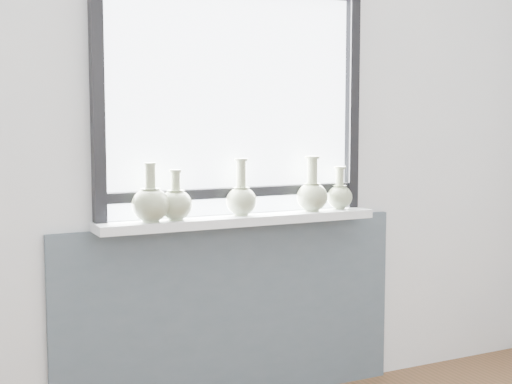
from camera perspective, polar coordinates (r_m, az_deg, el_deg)
name	(u,v)px	position (r m, az deg, el deg)	size (l,w,h in m)	color
back_wall	(231,126)	(3.27, -2.02, 5.28)	(3.60, 0.02, 2.60)	silver
apron_panel	(234,313)	(3.37, -1.76, -9.69)	(1.70, 0.03, 0.86)	#495461
windowsill	(240,220)	(3.21, -1.26, -2.23)	(1.32, 0.18, 0.04)	silver
window	(234,95)	(3.24, -1.76, 7.78)	(1.30, 0.06, 1.05)	black
vase_a	(151,202)	(3.02, -8.43, -0.83)	(0.16, 0.16, 0.25)	#939F7C
vase_b	(176,203)	(3.06, -6.43, -0.88)	(0.14, 0.14, 0.22)	#939F7C
vase_c	(241,198)	(3.20, -1.18, -0.47)	(0.14, 0.14, 0.26)	#939F7C
vase_d	(312,194)	(3.36, 4.52, -0.14)	(0.15, 0.15, 0.26)	#939F7C
vase_e	(340,195)	(3.46, 6.70, -0.23)	(0.12, 0.12, 0.21)	#939F7C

